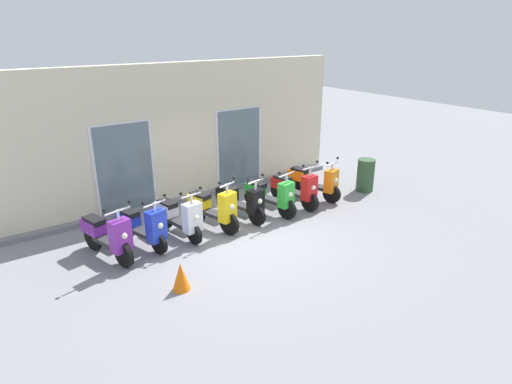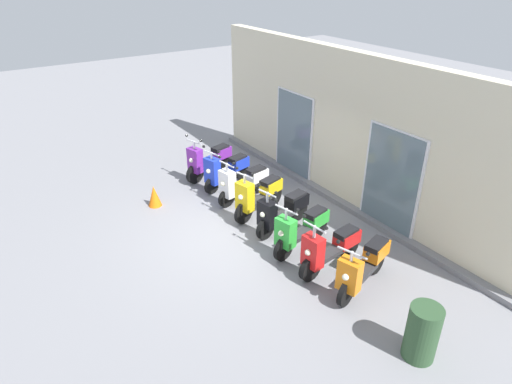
{
  "view_description": "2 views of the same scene",
  "coord_description": "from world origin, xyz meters",
  "views": [
    {
      "loc": [
        -4.88,
        -7.24,
        4.37
      ],
      "look_at": [
        0.54,
        0.36,
        0.83
      ],
      "focal_mm": 30.44,
      "sensor_mm": 36.0,
      "label": 1
    },
    {
      "loc": [
        6.99,
        -4.23,
        5.33
      ],
      "look_at": [
        -0.3,
        0.64,
        0.67
      ],
      "focal_mm": 31.06,
      "sensor_mm": 36.0,
      "label": 2
    }
  ],
  "objects": [
    {
      "name": "scooter_green",
      "position": [
        1.23,
        0.72,
        0.48
      ],
      "size": [
        0.71,
        1.63,
        1.26
      ],
      "color": "black",
      "rests_on": "ground_plane"
    },
    {
      "name": "ground_plane",
      "position": [
        0.0,
        0.0,
        0.0
      ],
      "size": [
        40.0,
        40.0,
        0.0
      ],
      "primitive_type": "plane",
      "color": "gray"
    },
    {
      "name": "scooter_orange",
      "position": [
        2.81,
        0.84,
        0.49
      ],
      "size": [
        0.8,
        1.61,
        1.2
      ],
      "color": "black",
      "rests_on": "ground_plane"
    },
    {
      "name": "scooter_purple",
      "position": [
        -2.79,
        0.77,
        0.5
      ],
      "size": [
        0.76,
        1.6,
        1.3
      ],
      "color": "black",
      "rests_on": "ground_plane"
    },
    {
      "name": "traffic_cone",
      "position": [
        -2.12,
        -1.08,
        0.26
      ],
      "size": [
        0.32,
        0.32,
        0.52
      ],
      "primitive_type": "cone",
      "color": "orange",
      "rests_on": "ground_plane"
    },
    {
      "name": "scooter_blue",
      "position": [
        -2.03,
        0.86,
        0.49
      ],
      "size": [
        0.77,
        1.53,
        1.23
      ],
      "color": "black",
      "rests_on": "ground_plane"
    },
    {
      "name": "storefront_facade",
      "position": [
        0.0,
        2.92,
        1.73
      ],
      "size": [
        9.65,
        0.5,
        3.58
      ],
      "color": "beige",
      "rests_on": "ground_plane"
    },
    {
      "name": "scooter_yellow",
      "position": [
        -0.38,
        0.75,
        0.52
      ],
      "size": [
        0.7,
        1.55,
        1.32
      ],
      "color": "black",
      "rests_on": "ground_plane"
    },
    {
      "name": "scooter_red",
      "position": [
        2.05,
        0.76,
        0.46
      ],
      "size": [
        0.59,
        1.62,
        1.28
      ],
      "color": "black",
      "rests_on": "ground_plane"
    },
    {
      "name": "scooter_white",
      "position": [
        -1.19,
        0.84,
        0.49
      ],
      "size": [
        0.62,
        1.56,
        1.25
      ],
      "color": "black",
      "rests_on": "ground_plane"
    },
    {
      "name": "scooter_black",
      "position": [
        0.43,
        0.85,
        0.48
      ],
      "size": [
        0.66,
        1.59,
        1.22
      ],
      "color": "black",
      "rests_on": "ground_plane"
    },
    {
      "name": "trash_bin",
      "position": [
        4.4,
        0.43,
        0.46
      ],
      "size": [
        0.48,
        0.48,
        0.92
      ],
      "primitive_type": "cylinder",
      "color": "#2D4C2D",
      "rests_on": "ground_plane"
    }
  ]
}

